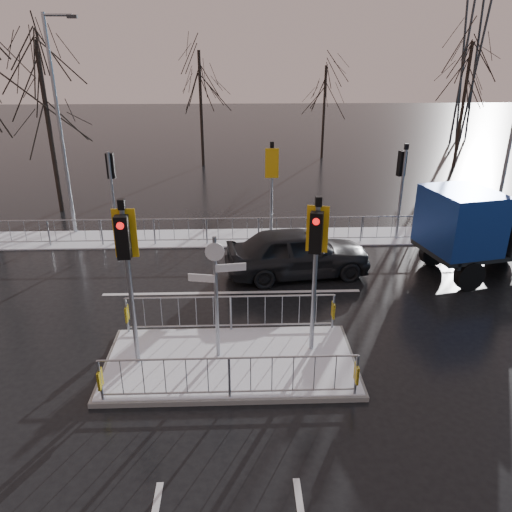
{
  "coord_description": "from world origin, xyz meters",
  "views": [
    {
      "loc": [
        0.25,
        -10.09,
        7.07
      ],
      "look_at": [
        0.7,
        2.44,
        1.8
      ],
      "focal_mm": 35.0,
      "sensor_mm": 36.0,
      "label": 1
    }
  ],
  "objects_px": {
    "traffic_island": "(230,350)",
    "car_far_lane": "(298,252)",
    "flatbed_truck": "(482,230)",
    "street_lamp_left": "(61,121)"
  },
  "relations": [
    {
      "from": "flatbed_truck",
      "to": "street_lamp_left",
      "type": "bearing_deg",
      "value": 162.65
    },
    {
      "from": "flatbed_truck",
      "to": "street_lamp_left",
      "type": "xyz_separation_m",
      "value": [
        -14.61,
        4.56,
        2.93
      ]
    },
    {
      "from": "flatbed_truck",
      "to": "street_lamp_left",
      "type": "distance_m",
      "value": 15.59
    },
    {
      "from": "traffic_island",
      "to": "flatbed_truck",
      "type": "bearing_deg",
      "value": 31.01
    },
    {
      "from": "car_far_lane",
      "to": "flatbed_truck",
      "type": "distance_m",
      "value": 6.05
    },
    {
      "from": "street_lamp_left",
      "to": "flatbed_truck",
      "type": "bearing_deg",
      "value": -17.35
    },
    {
      "from": "traffic_island",
      "to": "car_far_lane",
      "type": "height_order",
      "value": "traffic_island"
    },
    {
      "from": "traffic_island",
      "to": "flatbed_truck",
      "type": "distance_m",
      "value": 9.63
    },
    {
      "from": "car_far_lane",
      "to": "flatbed_truck",
      "type": "relative_size",
      "value": 0.71
    },
    {
      "from": "traffic_island",
      "to": "street_lamp_left",
      "type": "bearing_deg",
      "value": 124.07
    }
  ]
}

